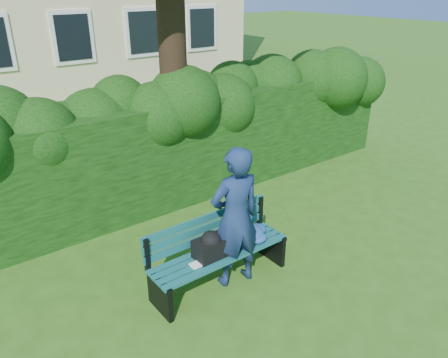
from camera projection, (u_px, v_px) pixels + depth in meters
ground at (249, 252)px, 6.34m from camera, size 80.00×80.00×0.00m
hedge at (169, 151)px, 7.57m from camera, size 10.00×1.00×1.80m
park_bench at (224, 246)px, 5.57m from camera, size 1.88×0.57×0.89m
man_reading at (235, 218)px, 5.37m from camera, size 0.73×0.53×1.86m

